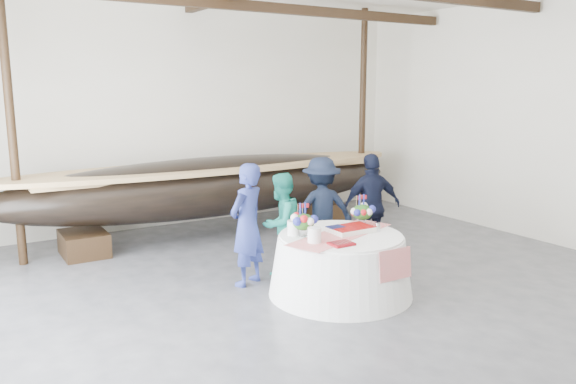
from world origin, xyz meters
TOP-DOWN VIEW (x-y plane):
  - floor at (0.00, 0.00)m, footprint 10.00×12.00m
  - wall_back at (0.00, 6.00)m, footprint 10.00×0.02m
  - longboat_display at (-0.07, 4.65)m, footprint 8.22×1.64m
  - banquet_table at (0.13, 0.88)m, footprint 2.00×2.00m
  - tabletop_items at (0.11, 1.02)m, footprint 1.92×1.15m
  - guest_woman_blue at (-0.79, 1.90)m, footprint 0.78×0.68m
  - guest_woman_teal at (-0.12, 2.08)m, footprint 0.93×0.84m
  - guest_man_left at (0.75, 2.24)m, footprint 1.26×0.93m
  - guest_man_right at (1.58, 1.97)m, footprint 1.11×0.65m

SIDE VIEW (x-z plane):
  - floor at x=0.00m, z-range -0.01..0.01m
  - banquet_table at x=0.13m, z-range 0.00..0.86m
  - guest_woman_teal at x=-0.12m, z-range 0.00..1.57m
  - guest_man_left at x=0.75m, z-range 0.00..1.74m
  - guest_man_right at x=1.58m, z-range 0.00..1.78m
  - guest_woman_blue at x=-0.79m, z-range 0.00..1.79m
  - longboat_display at x=-0.07m, z-range 0.21..1.75m
  - tabletop_items at x=0.11m, z-range 0.80..1.20m
  - wall_back at x=0.00m, z-range 0.00..4.50m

